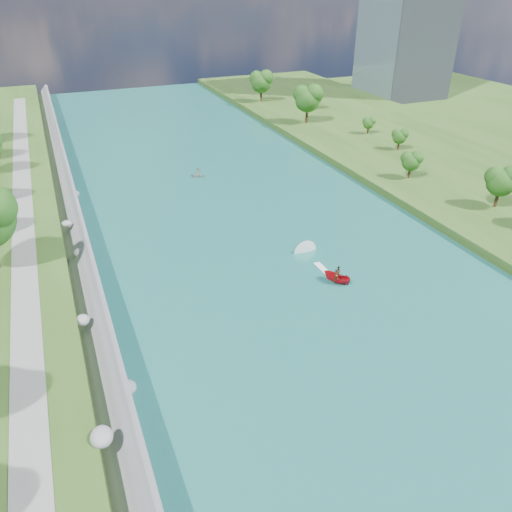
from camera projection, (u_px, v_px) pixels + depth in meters
name	position (u px, v px, depth m)	size (l,w,h in m)	color
ground	(316.00, 305.00, 61.53)	(260.00, 260.00, 0.00)	#2D5119
river_water	(254.00, 236.00, 77.51)	(55.00, 240.00, 0.10)	#1A655B
berm_east	(497.00, 185.00, 93.75)	(44.00, 240.00, 1.50)	#2D5119
riprap_bank	(81.00, 262.00, 67.00)	(4.85, 236.00, 4.64)	slate
riverside_path	(24.00, 256.00, 64.87)	(3.00, 200.00, 0.10)	gray
trees_east	(369.00, 126.00, 109.14)	(15.79, 145.35, 11.35)	#204F15
motorboat	(330.00, 271.00, 67.04)	(3.60, 18.70, 2.20)	#AF0E16
raft	(198.00, 175.00, 99.43)	(3.29, 3.12, 1.73)	#989BA0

